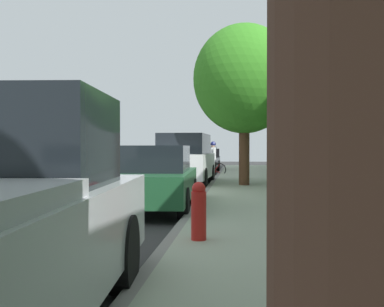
{
  "coord_description": "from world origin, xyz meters",
  "views": [
    {
      "loc": [
        2.8,
        -13.73,
        1.48
      ],
      "look_at": [
        0.5,
        9.48,
        1.17
      ],
      "focal_mm": 44.23,
      "sensor_mm": 36.0,
      "label": 1
    }
  ],
  "objects_px": {
    "street_tree_far_end": "(244,79)",
    "cyclist_with_backpack": "(214,155)",
    "parked_suv_white_far": "(185,159)",
    "parked_sedan_green_mid": "(154,178)",
    "pedestrian_on_phone": "(376,204)",
    "bicycle_at_curb": "(210,169)",
    "parked_sedan_black_farthest": "(203,159)",
    "fire_hydrant": "(199,211)"
  },
  "relations": [
    {
      "from": "bicycle_at_curb",
      "to": "fire_hydrant",
      "type": "height_order",
      "value": "fire_hydrant"
    },
    {
      "from": "bicycle_at_curb",
      "to": "fire_hydrant",
      "type": "relative_size",
      "value": 1.99
    },
    {
      "from": "parked_suv_white_far",
      "to": "bicycle_at_curb",
      "type": "relative_size",
      "value": 2.85
    },
    {
      "from": "cyclist_with_backpack",
      "to": "pedestrian_on_phone",
      "type": "xyz_separation_m",
      "value": [
        2.32,
        -19.71,
        -0.05
      ]
    },
    {
      "from": "parked_sedan_green_mid",
      "to": "cyclist_with_backpack",
      "type": "bearing_deg",
      "value": 86.66
    },
    {
      "from": "parked_sedan_green_mid",
      "to": "parked_sedan_black_farthest",
      "type": "relative_size",
      "value": 1.0
    },
    {
      "from": "parked_sedan_green_mid",
      "to": "pedestrian_on_phone",
      "type": "xyz_separation_m",
      "value": [
        3.06,
        -7.07,
        0.28
      ]
    },
    {
      "from": "parked_sedan_black_farthest",
      "to": "cyclist_with_backpack",
      "type": "xyz_separation_m",
      "value": [
        0.91,
        -4.62,
        0.33
      ]
    },
    {
      "from": "street_tree_far_end",
      "to": "fire_hydrant",
      "type": "distance_m",
      "value": 10.64
    },
    {
      "from": "bicycle_at_curb",
      "to": "street_tree_far_end",
      "type": "distance_m",
      "value": 8.14
    },
    {
      "from": "bicycle_at_curb",
      "to": "cyclist_with_backpack",
      "type": "bearing_deg",
      "value": -63.47
    },
    {
      "from": "parked_sedan_green_mid",
      "to": "fire_hydrant",
      "type": "xyz_separation_m",
      "value": [
        1.41,
        -4.14,
        -0.18
      ]
    },
    {
      "from": "parked_sedan_black_farthest",
      "to": "parked_suv_white_far",
      "type": "bearing_deg",
      "value": -89.44
    },
    {
      "from": "street_tree_far_end",
      "to": "bicycle_at_curb",
      "type": "bearing_deg",
      "value": 103.07
    },
    {
      "from": "parked_suv_white_far",
      "to": "fire_hydrant",
      "type": "distance_m",
      "value": 11.35
    },
    {
      "from": "parked_sedan_green_mid",
      "to": "bicycle_at_curb",
      "type": "distance_m",
      "value": 13.1
    },
    {
      "from": "parked_sedan_black_farthest",
      "to": "pedestrian_on_phone",
      "type": "bearing_deg",
      "value": -82.44
    },
    {
      "from": "parked_sedan_black_farthest",
      "to": "pedestrian_on_phone",
      "type": "distance_m",
      "value": 24.54
    },
    {
      "from": "parked_suv_white_far",
      "to": "pedestrian_on_phone",
      "type": "xyz_separation_m",
      "value": [
        3.13,
        -14.17,
        0.01
      ]
    },
    {
      "from": "pedestrian_on_phone",
      "to": "fire_hydrant",
      "type": "relative_size",
      "value": 1.89
    },
    {
      "from": "parked_suv_white_far",
      "to": "street_tree_far_end",
      "type": "relative_size",
      "value": 0.84
    },
    {
      "from": "fire_hydrant",
      "to": "parked_sedan_black_farthest",
      "type": "bearing_deg",
      "value": 94.22
    },
    {
      "from": "parked_suv_white_far",
      "to": "parked_sedan_black_farthest",
      "type": "xyz_separation_m",
      "value": [
        -0.1,
        10.15,
        -0.27
      ]
    },
    {
      "from": "parked_sedan_black_farthest",
      "to": "street_tree_far_end",
      "type": "xyz_separation_m",
      "value": [
        2.34,
        -11.32,
        3.14
      ]
    },
    {
      "from": "street_tree_far_end",
      "to": "cyclist_with_backpack",
      "type": "bearing_deg",
      "value": 102.1
    },
    {
      "from": "pedestrian_on_phone",
      "to": "fire_hydrant",
      "type": "xyz_separation_m",
      "value": [
        -1.65,
        2.92,
        -0.47
      ]
    },
    {
      "from": "street_tree_far_end",
      "to": "parked_suv_white_far",
      "type": "bearing_deg",
      "value": 152.64
    },
    {
      "from": "parked_sedan_green_mid",
      "to": "street_tree_far_end",
      "type": "height_order",
      "value": "street_tree_far_end"
    },
    {
      "from": "street_tree_far_end",
      "to": "parked_sedan_green_mid",
      "type": "bearing_deg",
      "value": -110.09
    },
    {
      "from": "parked_sedan_black_farthest",
      "to": "pedestrian_on_phone",
      "type": "relative_size",
      "value": 2.81
    },
    {
      "from": "pedestrian_on_phone",
      "to": "fire_hydrant",
      "type": "distance_m",
      "value": 3.39
    },
    {
      "from": "cyclist_with_backpack",
      "to": "fire_hydrant",
      "type": "xyz_separation_m",
      "value": [
        0.67,
        -16.78,
        -0.52
      ]
    },
    {
      "from": "pedestrian_on_phone",
      "to": "parked_sedan_green_mid",
      "type": "bearing_deg",
      "value": 113.39
    },
    {
      "from": "parked_sedan_green_mid",
      "to": "parked_suv_white_far",
      "type": "relative_size",
      "value": 0.94
    },
    {
      "from": "bicycle_at_curb",
      "to": "street_tree_far_end",
      "type": "relative_size",
      "value": 0.29
    },
    {
      "from": "fire_hydrant",
      "to": "cyclist_with_backpack",
      "type": "bearing_deg",
      "value": 92.29
    },
    {
      "from": "parked_sedan_black_farthest",
      "to": "bicycle_at_curb",
      "type": "relative_size",
      "value": 2.67
    },
    {
      "from": "parked_suv_white_far",
      "to": "bicycle_at_curb",
      "type": "height_order",
      "value": "parked_suv_white_far"
    },
    {
      "from": "cyclist_with_backpack",
      "to": "street_tree_far_end",
      "type": "relative_size",
      "value": 0.31
    },
    {
      "from": "parked_sedan_green_mid",
      "to": "parked_sedan_black_farthest",
      "type": "bearing_deg",
      "value": 90.57
    },
    {
      "from": "parked_sedan_green_mid",
      "to": "fire_hydrant",
      "type": "height_order",
      "value": "parked_sedan_green_mid"
    },
    {
      "from": "parked_suv_white_far",
      "to": "fire_hydrant",
      "type": "relative_size",
      "value": 5.67
    }
  ]
}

